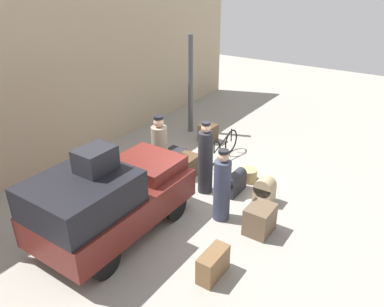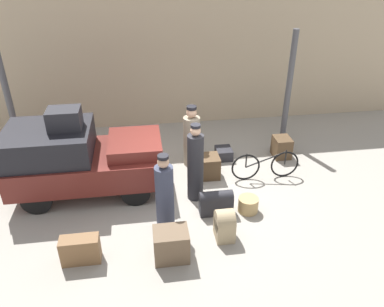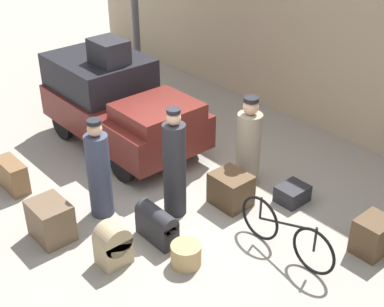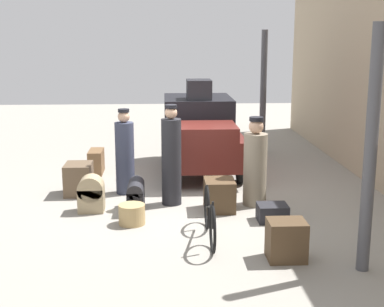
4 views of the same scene
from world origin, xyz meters
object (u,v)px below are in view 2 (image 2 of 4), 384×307
Objects in this scene: trunk_barrel_dark at (225,224)px; suitcase_tan_flat at (80,250)px; suitcase_black_upright at (171,244)px; conductor_in_dark_uniform at (165,195)px; bicycle at (265,165)px; porter_carrying_trunk at (192,139)px; trunk_wicker_pale at (282,147)px; truck at (80,157)px; porter_lifting_near_truck at (195,165)px; trunk_on_truck_roof at (64,119)px; wicker_basket at (248,205)px; suitcase_small_leather at (216,202)px; trunk_large_brown at (207,166)px; trunk_umber_medium at (224,153)px.

suitcase_tan_flat is at bearing -174.92° from trunk_barrel_dark.
conductor_in_dark_uniform is at bearing 91.82° from suitcase_black_upright.
porter_carrying_trunk is (-1.70, 0.98, 0.37)m from bicycle.
suitcase_tan_flat is at bearing -147.25° from trunk_wicker_pale.
suitcase_tan_flat is 1.09× the size of suitcase_black_upright.
porter_lifting_near_truck is (2.57, -0.69, -0.03)m from truck.
truck is 3.66m from trunk_barrel_dark.
trunk_wicker_pale is 0.81× the size of trunk_on_truck_roof.
wicker_basket is at bearing -67.08° from porter_carrying_trunk.
trunk_wicker_pale reaches higher than suitcase_small_leather.
porter_lifting_near_truck is 3.00× the size of trunk_large_brown.
porter_lifting_near_truck is 2.65× the size of trunk_on_truck_roof.
conductor_in_dark_uniform is 1.03m from suitcase_black_upright.
suitcase_tan_flat is (0.18, -2.37, -0.62)m from truck.
trunk_on_truck_roof reaches higher than trunk_wicker_pale.
trunk_wicker_pale is at bearing 51.45° from bicycle.
trunk_wicker_pale is 5.68m from trunk_on_truck_roof.
porter_lifting_near_truck reaches higher than truck.
bicycle is at bearing 53.37° from trunk_barrel_dark.
trunk_wicker_pale is 0.80× the size of suitcase_tan_flat.
suitcase_black_upright is at bearing -88.18° from conductor_in_dark_uniform.
conductor_in_dark_uniform reaches higher than trunk_wicker_pale.
conductor_in_dark_uniform is 2.41× the size of trunk_on_truck_roof.
suitcase_tan_flat reaches higher than wicker_basket.
suitcase_small_leather is at bearing 20.65° from suitcase_tan_flat.
trunk_wicker_pale is (2.64, 1.55, -0.57)m from porter_lifting_near_truck.
truck is 1.99× the size of bicycle.
conductor_in_dark_uniform is at bearing 25.47° from suitcase_tan_flat.
suitcase_black_upright is (-1.09, -0.39, -0.02)m from trunk_barrel_dark.
porter_carrying_trunk is 2.90× the size of trunk_wicker_pale.
trunk_on_truck_roof reaches higher than porter_carrying_trunk.
trunk_barrel_dark is at bearing -34.23° from trunk_on_truck_roof.
trunk_large_brown is at bearing 88.59° from trunk_barrel_dark.
truck is 6.81× the size of trunk_umber_medium.
wicker_basket is 0.61× the size of suitcase_small_leather.
porter_lifting_near_truck is (-1.07, 0.68, 0.69)m from wicker_basket.
porter_lifting_near_truck reaches higher than conductor_in_dark_uniform.
conductor_in_dark_uniform is at bearing -110.21° from porter_carrying_trunk.
suitcase_small_leather is (-1.48, -1.19, -0.08)m from bicycle.
wicker_basket is 0.63× the size of trunk_on_truck_roof.
truck is 7.75× the size of wicker_basket.
porter_lifting_near_truck is at bearing -163.39° from bicycle.
porter_lifting_near_truck reaches higher than porter_carrying_trunk.
porter_lifting_near_truck reaches higher than bicycle.
trunk_large_brown is at bearing 168.09° from bicycle.
truck reaches higher than suitcase_black_upright.
truck is 5.31m from trunk_wicker_pale.
suitcase_black_upright is (0.03, -0.92, -0.46)m from conductor_in_dark_uniform.
bicycle is 1.05× the size of porter_carrying_trunk.
porter_lifting_near_truck reaches higher than wicker_basket.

